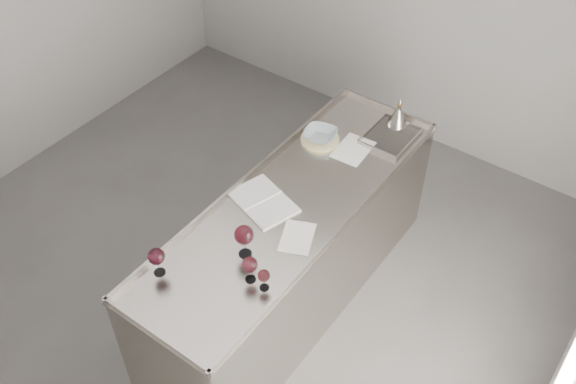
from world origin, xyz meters
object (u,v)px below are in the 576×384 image
Objects in this scene: counter at (292,252)px; wine_glass_middle at (244,236)px; notebook at (263,201)px; wine_funnel at (398,116)px; wine_glass_small at (264,276)px; ceramic_bowl at (320,135)px; wine_glass_right at (250,265)px; wine_glass_left at (156,257)px.

counter is 11.08× the size of wine_glass_middle.
wine_funnel is at bearing 93.60° from notebook.
counter is at bearing 50.90° from notebook.
wine_glass_small is at bearing -85.82° from wine_funnel.
wine_glass_small reaches higher than counter.
wine_glass_middle is at bearing 151.65° from wine_glass_small.
counter is at bearing 92.92° from wine_glass_middle.
wine_glass_middle is at bearing -78.34° from ceramic_bowl.
wine_funnel is at bearing 85.94° from wine_glass_middle.
wine_glass_right is at bearing -75.09° from counter.
wine_glass_small reaches higher than ceramic_bowl.
wine_glass_middle reaches higher than wine_glass_small.
wine_funnel is (0.11, 1.57, -0.09)m from wine_glass_middle.
wine_glass_left reaches higher than wine_glass_small.
notebook is 0.71m from ceramic_bowl.
notebook is at bearing -146.35° from counter.
ceramic_bowl is at bearing 101.66° from wine_glass_middle.
wine_glass_right is (0.16, -0.62, 0.59)m from counter.
ceramic_bowl reaches higher than notebook.
wine_glass_middle is 0.19m from wine_glass_right.
counter is 5.10× the size of notebook.
wine_glass_middle reaches higher than notebook.
wine_glass_left is 0.85× the size of wine_glass_middle.
wine_glass_middle reaches higher than wine_glass_left.
wine_glass_small is 0.67m from notebook.
wine_glass_right is 0.62m from notebook.
wine_glass_middle reaches higher than counter.
wine_glass_middle reaches higher than wine_glass_right.
ceramic_bowl is (-0.46, 1.23, -0.05)m from wine_glass_small.
notebook is (0.13, 0.78, -0.13)m from wine_glass_left.
wine_glass_right is 0.77× the size of ceramic_bowl.
wine_glass_right is at bearing 30.59° from wine_glass_left.
wine_funnel reaches higher than wine_glass_small.
wine_glass_left is at bearing -127.79° from wine_glass_middle.
counter reaches higher than notebook.
counter is 0.88m from wine_glass_small.
ceramic_bowl is (0.07, 1.49, -0.08)m from wine_glass_left.
ceramic_bowl is 1.01× the size of wine_funnel.
wine_glass_right reaches higher than wine_glass_small.
wine_glass_small is (0.54, 0.26, -0.03)m from wine_glass_left.
wine_funnel is (0.29, 1.18, 0.06)m from notebook.
wine_glass_small is at bearing -67.16° from counter.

